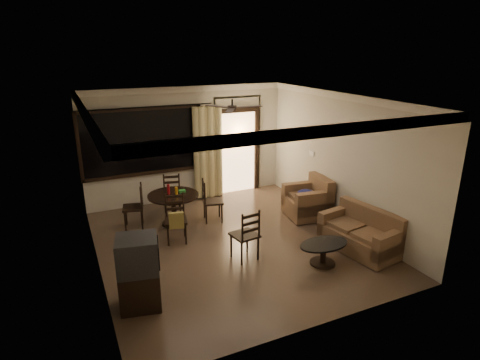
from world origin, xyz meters
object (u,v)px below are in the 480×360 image
coffee_table (323,250)px  side_chair (245,244)px  tv_cabinet (139,272)px  armchair (309,201)px  sofa (362,234)px  dining_table (174,201)px  dining_chair_south (176,227)px  dining_chair_east (212,209)px  dining_chair_north (172,199)px  dining_chair_west (134,215)px

coffee_table → side_chair: side_chair is taller
tv_cabinet → armchair: size_ratio=1.13×
sofa → armchair: (-0.00, 1.75, 0.06)m
dining_table → tv_cabinet: 2.92m
tv_cabinet → dining_chair_south: bearing=71.3°
dining_chair_east → side_chair: (-0.07, -1.83, 0.01)m
coffee_table → dining_chair_south: bearing=137.7°
dining_chair_north → armchair: size_ratio=0.96×
dining_chair_north → dining_chair_south: bearing=90.0°
dining_table → armchair: armchair is taller
armchair → dining_chair_west: bearing=171.3°
dining_chair_south → coffee_table: 2.86m
dining_chair_west → coffee_table: 4.02m
sofa → side_chair: bearing=155.1°
tv_cabinet → dining_chair_west: bearing=93.0°
dining_table → sofa: bearing=-42.0°
side_chair → dining_chair_east: bearing=-100.4°
side_chair → armchair: bearing=-160.2°
dining_chair_south → side_chair: size_ratio=0.97×
sofa → armchair: size_ratio=1.59×
armchair → side_chair: bearing=-144.9°
dining_table → armchair: (2.90, -0.86, -0.17)m
side_chair → sofa: bearing=156.2°
dining_chair_south → sofa: (3.09, -1.77, 0.01)m
dining_table → dining_chair_west: (-0.82, 0.18, -0.26)m
dining_chair_south → armchair: 3.09m
tv_cabinet → side_chair: tv_cabinet is taller
tv_cabinet → coffee_table: size_ratio=1.22×
armchair → coffee_table: 2.13m
dining_chair_north → armchair: bearing=161.9°
dining_chair_east → sofa: bearing=-126.5°
dining_chair_east → dining_chair_north: size_ratio=1.00×
dining_chair_south → dining_chair_north: size_ratio=1.00×
dining_table → dining_chair_south: 0.89m
dining_chair_west → side_chair: 2.70m
sofa → armchair: 1.75m
dining_chair_west → coffee_table: dining_chair_west is taller
dining_chair_west → armchair: dining_chair_west is taller
sofa → armchair: armchair is taller
dining_chair_south → dining_table: bearing=89.9°
dining_chair_north → side_chair: (0.57, -2.78, 0.01)m
dining_table → sofa: 3.91m
dining_chair_east → armchair: bearing=-95.2°
dining_chair_north → coffee_table: (1.75, -3.53, -0.01)m
dining_chair_west → dining_table: bearing=90.1°
dining_chair_east → coffee_table: (1.11, -2.57, -0.01)m
dining_chair_east → coffee_table: size_ratio=1.04×
dining_table → dining_chair_east: (0.81, -0.19, -0.26)m
armchair → dining_chair_south: bearing=-173.4°
dining_chair_north → tv_cabinet: bearing=80.0°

